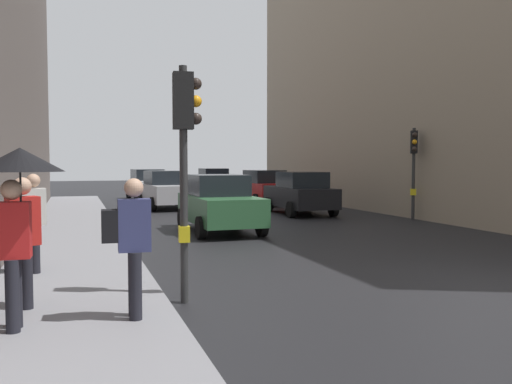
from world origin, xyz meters
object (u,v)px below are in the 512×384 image
car_green_estate (219,203)px  car_dark_suv (300,193)px  car_white_compact (148,185)px  pedestrian_with_umbrella (18,187)px  pedestrian_with_grey_backpack (131,239)px  pedestrian_with_black_backpack (31,217)px  car_blue_van (213,181)px  traffic_light_near_left (185,140)px  car_silver_hatchback (166,190)px  pedestrian_in_red_jacket (23,236)px  car_red_sedan (263,187)px  traffic_light_mid_street (414,157)px

car_green_estate → car_dark_suv: (4.64, 4.46, 0.00)m
car_white_compact → pedestrian_with_umbrella: (-4.63, -24.71, 0.96)m
pedestrian_with_umbrella → pedestrian_with_grey_backpack: (1.29, 0.07, -0.68)m
car_white_compact → pedestrian_with_black_backpack: 21.71m
car_white_compact → car_blue_van: bearing=40.7°
car_green_estate → pedestrian_with_black_backpack: (-4.96, -5.73, 0.29)m
traffic_light_near_left → car_white_compact: bearing=84.1°
car_white_compact → car_dark_suv: 12.01m
car_silver_hatchback → pedestrian_with_black_backpack: size_ratio=2.44×
pedestrian_with_umbrella → traffic_light_near_left: bearing=28.3°
pedestrian_with_umbrella → pedestrian_in_red_jacket: size_ratio=1.21×
traffic_light_near_left → car_dark_suv: bearing=59.9°
car_blue_van → car_green_estate: bearing=-103.4°
pedestrian_in_red_jacket → car_red_sedan: bearing=61.7°
traffic_light_mid_street → car_blue_van: traffic_light_mid_street is taller
car_red_sedan → pedestrian_with_umbrella: (-9.77, -19.25, 0.96)m
traffic_light_mid_street → pedestrian_with_umbrella: bearing=-140.8°
car_silver_hatchback → traffic_light_near_left: bearing=-98.1°
traffic_light_near_left → pedestrian_with_umbrella: traffic_light_near_left is taller
traffic_light_near_left → pedestrian_with_umbrella: bearing=-151.7°
traffic_light_mid_street → car_white_compact: 16.58m
car_silver_hatchback → car_green_estate: bearing=-88.8°
traffic_light_near_left → pedestrian_with_grey_backpack: (-0.92, -1.12, -1.30)m
car_white_compact → pedestrian_in_red_jacket: (-4.67, -23.67, 0.25)m
car_green_estate → car_dark_suv: bearing=43.9°
pedestrian_with_grey_backpack → car_blue_van: bearing=74.1°
car_red_sedan → pedestrian_with_umbrella: size_ratio=2.01×
car_silver_hatchback → pedestrian_with_black_backpack: pedestrian_with_black_backpack is taller
car_silver_hatchback → pedestrian_with_grey_backpack: (-3.36, -18.28, 0.29)m
car_blue_van → car_green_estate: same height
pedestrian_with_black_backpack → car_dark_suv: bearing=46.7°
traffic_light_near_left → traffic_light_mid_street: traffic_light_near_left is taller
car_red_sedan → car_green_estate: bearing=-116.3°
car_green_estate → pedestrian_with_grey_backpack: bearing=-111.1°
car_red_sedan → car_blue_van: same height
traffic_light_mid_street → car_red_sedan: 9.57m
car_dark_suv → pedestrian_with_umbrella: bearing=-124.6°
traffic_light_mid_street → pedestrian_with_black_backpack: (-12.62, -6.67, -1.19)m
traffic_light_mid_street → pedestrian_in_red_jacket: traffic_light_mid_street is taller
car_silver_hatchback → car_dark_suv: bearing=-43.8°
car_red_sedan → car_silver_hatchback: size_ratio=1.00×
traffic_light_mid_street → car_red_sedan: (-2.73, 9.05, -1.48)m
traffic_light_near_left → pedestrian_with_umbrella: 2.58m
car_blue_van → pedestrian_with_grey_backpack: 30.00m
car_white_compact → traffic_light_near_left: bearing=-95.9°
car_silver_hatchback → car_white_compact: bearing=90.1°
pedestrian_with_grey_backpack → pedestrian_in_red_jacket: bearing=143.8°
car_green_estate → pedestrian_in_red_jacket: pedestrian_in_red_jacket is taller
car_dark_suv → car_silver_hatchback: bearing=136.2°
car_blue_van → pedestrian_with_umbrella: pedestrian_with_umbrella is taller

